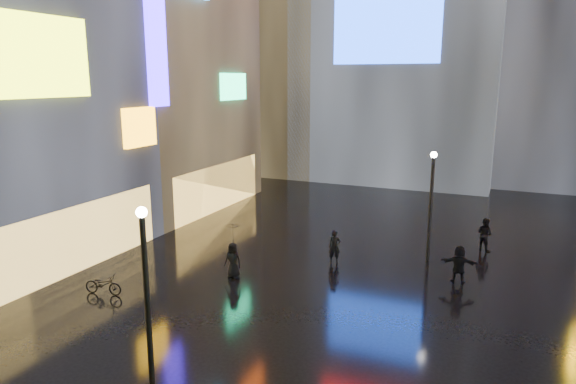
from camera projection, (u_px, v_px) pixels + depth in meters
The scene contains 11 objects.
ground at pixel (356, 262), 24.09m from camera, with size 140.00×140.00×0.00m, color black.
building_left_far at pixel (150, 38), 33.34m from camera, with size 10.28×12.00×22.00m.
tower_flank_left at pixel (279, 27), 46.43m from camera, with size 10.00×10.00×26.00m, color black.
lamp_near at pixel (146, 288), 13.72m from camera, with size 0.30×0.30×5.20m.
lamp_far at pixel (431, 200), 23.68m from camera, with size 0.30×0.30×5.20m.
pedestrian_4 at pixel (233, 260), 22.12m from camera, with size 0.75×0.49×1.54m, color black.
pedestrian_5 at pixel (459, 264), 21.52m from camera, with size 1.50×0.48×1.62m, color black.
pedestrian_6 at pixel (335, 247), 23.83m from camera, with size 0.57×0.37×1.55m, color black.
pedestrian_7 at pixel (485, 234), 25.65m from camera, with size 0.80×0.62×1.65m, color black.
umbrella_2 at pixel (232, 233), 21.86m from camera, with size 0.96×0.98×0.88m, color black.
bicycle at pixel (103, 284), 20.41m from camera, with size 0.56×1.59×0.84m, color black.
Camera 1 is at (6.21, -2.18, 8.43)m, focal length 32.00 mm.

